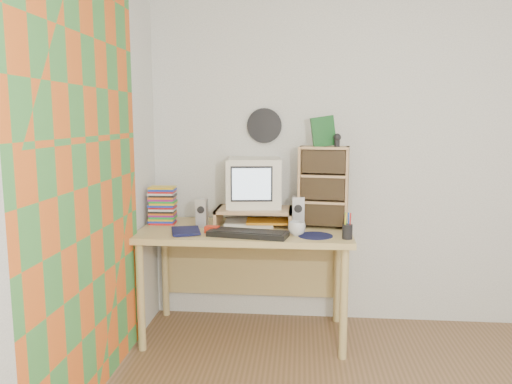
% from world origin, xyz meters
% --- Properties ---
extents(back_wall, '(3.50, 0.00, 3.50)m').
position_xyz_m(back_wall, '(0.00, 1.75, 1.25)').
color(back_wall, white).
rests_on(back_wall, floor).
extents(left_wall, '(0.00, 3.50, 3.50)m').
position_xyz_m(left_wall, '(-1.75, 0.00, 1.25)').
color(left_wall, white).
rests_on(left_wall, floor).
extents(curtain, '(0.00, 2.20, 2.20)m').
position_xyz_m(curtain, '(-1.71, 0.48, 1.15)').
color(curtain, orange).
rests_on(curtain, left_wall).
extents(wall_disc, '(0.25, 0.02, 0.25)m').
position_xyz_m(wall_disc, '(-0.93, 1.73, 1.43)').
color(wall_disc, black).
rests_on(wall_disc, back_wall).
extents(desk, '(1.40, 0.70, 0.75)m').
position_xyz_m(desk, '(-1.03, 1.44, 0.62)').
color(desk, tan).
rests_on(desk, floor).
extents(monitor_riser, '(0.52, 0.30, 0.12)m').
position_xyz_m(monitor_riser, '(-0.98, 1.48, 0.84)').
color(monitor_riser, tan).
rests_on(monitor_riser, desk).
extents(crt_monitor, '(0.40, 0.40, 0.34)m').
position_xyz_m(crt_monitor, '(-0.99, 1.53, 1.04)').
color(crt_monitor, silver).
rests_on(crt_monitor, monitor_riser).
extents(speaker_left, '(0.08, 0.08, 0.19)m').
position_xyz_m(speaker_left, '(-1.33, 1.41, 0.85)').
color(speaker_left, '#B9B9BF').
rests_on(speaker_left, desk).
extents(speaker_right, '(0.08, 0.08, 0.21)m').
position_xyz_m(speaker_right, '(-0.68, 1.44, 0.86)').
color(speaker_right, '#B9B9BF').
rests_on(speaker_right, desk).
extents(keyboard, '(0.52, 0.26, 0.03)m').
position_xyz_m(keyboard, '(-0.99, 1.16, 0.77)').
color(keyboard, black).
rests_on(keyboard, desk).
extents(dvd_stack, '(0.18, 0.13, 0.25)m').
position_xyz_m(dvd_stack, '(-1.62, 1.49, 0.87)').
color(dvd_stack, brown).
rests_on(dvd_stack, desk).
extents(cd_rack, '(0.35, 0.22, 0.55)m').
position_xyz_m(cd_rack, '(-0.51, 1.49, 1.02)').
color(cd_rack, tan).
rests_on(cd_rack, desk).
extents(mug, '(0.13, 0.13, 0.09)m').
position_xyz_m(mug, '(-0.68, 1.22, 0.79)').
color(mug, silver).
rests_on(mug, desk).
extents(diary, '(0.25, 0.22, 0.04)m').
position_xyz_m(diary, '(-1.49, 1.20, 0.77)').
color(diary, '#10133D').
rests_on(diary, desk).
extents(mousepad, '(0.26, 0.26, 0.00)m').
position_xyz_m(mousepad, '(-0.57, 1.21, 0.75)').
color(mousepad, '#101536').
rests_on(mousepad, desk).
extents(pen_cup, '(0.07, 0.07, 0.13)m').
position_xyz_m(pen_cup, '(-0.38, 1.15, 0.81)').
color(pen_cup, black).
rests_on(pen_cup, desk).
extents(papers, '(0.35, 0.26, 0.04)m').
position_xyz_m(papers, '(-0.97, 1.49, 0.77)').
color(papers, white).
rests_on(papers, desk).
extents(red_box, '(0.10, 0.07, 0.04)m').
position_xyz_m(red_box, '(-1.23, 1.24, 0.77)').
color(red_box, red).
rests_on(red_box, desk).
extents(game_box, '(0.16, 0.07, 0.20)m').
position_xyz_m(game_box, '(-0.52, 1.48, 1.40)').
color(game_box, '#175220').
rests_on(game_box, cd_rack).
extents(webcam, '(0.05, 0.05, 0.09)m').
position_xyz_m(webcam, '(-0.43, 1.45, 1.34)').
color(webcam, black).
rests_on(webcam, cd_rack).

